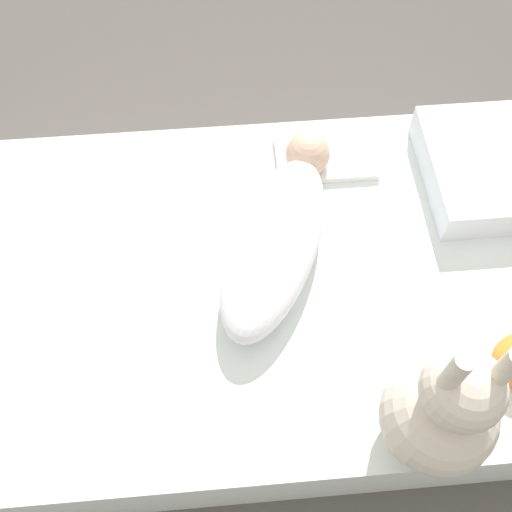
{
  "coord_description": "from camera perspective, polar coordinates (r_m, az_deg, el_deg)",
  "views": [
    {
      "loc": [
        -0.01,
        -0.65,
        1.42
      ],
      "look_at": [
        0.04,
        0.02,
        0.27
      ],
      "focal_mm": 42.0,
      "sensor_mm": 36.0,
      "label": 1
    }
  ],
  "objects": [
    {
      "name": "pillow",
      "position": [
        1.59,
        21.12,
        7.87
      ],
      "size": [
        0.3,
        0.35,
        0.09
      ],
      "color": "white",
      "rests_on": "bed_mattress"
    },
    {
      "name": "burp_cloth",
      "position": [
        1.56,
        6.63,
        9.36
      ],
      "size": [
        0.25,
        0.16,
        0.02
      ],
      "color": "white",
      "rests_on": "bed_mattress"
    },
    {
      "name": "bed_mattress",
      "position": [
        1.47,
        -1.64,
        -3.9
      ],
      "size": [
        1.5,
        0.92,
        0.22
      ],
      "color": "white",
      "rests_on": "ground_plane"
    },
    {
      "name": "swaddled_baby",
      "position": [
        1.36,
        2.15,
        2.09
      ],
      "size": [
        0.37,
        0.58,
        0.12
      ],
      "rotation": [
        0.0,
        0.0,
        1.17
      ],
      "color": "white",
      "rests_on": "bed_mattress"
    },
    {
      "name": "bunny_plush",
      "position": [
        1.15,
        17.41,
        -13.82
      ],
      "size": [
        0.22,
        0.22,
        0.41
      ],
      "color": "beige",
      "rests_on": "bed_mattress"
    },
    {
      "name": "ground_plane",
      "position": [
        1.56,
        -1.54,
        -5.67
      ],
      "size": [
        12.0,
        12.0,
        0.0
      ],
      "primitive_type": "plane",
      "color": "#514C47"
    }
  ]
}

